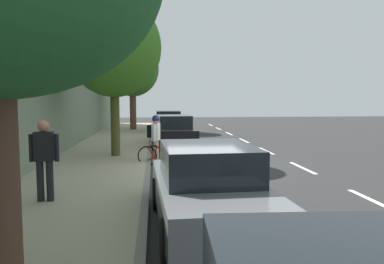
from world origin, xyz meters
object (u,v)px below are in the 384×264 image
at_px(parked_sedan_black_second, 174,131).
at_px(cyclist_with_backpack, 155,134).
at_px(pedestrian_on_phone, 44,156).
at_px(street_tree_near_cyclist, 132,69).
at_px(parked_sedan_green_nearest, 168,122).
at_px(bicycle_at_curb, 162,156).
at_px(street_tree_mid_block, 114,48).
at_px(parked_sedan_grey_mid, 207,188).

bearing_deg(parked_sedan_black_second, cyclist_with_backpack, 79.42).
bearing_deg(pedestrian_on_phone, street_tree_near_cyclist, -92.53).
xyz_separation_m(parked_sedan_green_nearest, bicycle_at_curb, (0.68, 12.33, -0.38)).
distance_m(cyclist_with_backpack, pedestrian_on_phone, 5.74).
relative_size(cyclist_with_backpack, street_tree_near_cyclist, 0.28).
xyz_separation_m(parked_sedan_green_nearest, parked_sedan_black_second, (-0.05, 6.79, 0.00)).
bearing_deg(street_tree_mid_block, parked_sedan_black_second, -122.70).
relative_size(bicycle_at_curb, pedestrian_on_phone, 0.98).
distance_m(parked_sedan_green_nearest, pedestrian_on_phone, 17.42).
relative_size(street_tree_mid_block, pedestrian_on_phone, 3.47).
bearing_deg(bicycle_at_curb, pedestrian_on_phone, 61.65).
bearing_deg(parked_sedan_grey_mid, pedestrian_on_phone, -26.57).
relative_size(street_tree_near_cyclist, street_tree_mid_block, 1.04).
height_order(bicycle_at_curb, street_tree_mid_block, street_tree_mid_block).
distance_m(parked_sedan_black_second, cyclist_with_backpack, 5.18).
relative_size(parked_sedan_green_nearest, bicycle_at_curb, 2.59).
bearing_deg(cyclist_with_backpack, street_tree_mid_block, -39.17).
height_order(parked_sedan_green_nearest, parked_sedan_black_second, same).
height_order(parked_sedan_black_second, cyclist_with_backpack, cyclist_with_backpack).
relative_size(parked_sedan_green_nearest, cyclist_with_backpack, 2.51).
bearing_deg(street_tree_mid_block, parked_sedan_green_nearest, -102.83).
distance_m(parked_sedan_green_nearest, street_tree_near_cyclist, 4.76).
distance_m(parked_sedan_black_second, street_tree_near_cyclist, 9.71).
height_order(parked_sedan_green_nearest, street_tree_mid_block, street_tree_mid_block).
relative_size(parked_sedan_green_nearest, parked_sedan_black_second, 0.98).
xyz_separation_m(bicycle_at_curb, street_tree_near_cyclist, (1.74, -14.19, 4.03)).
xyz_separation_m(parked_sedan_black_second, parked_sedan_grey_mid, (0.04, 11.95, 0.00)).
height_order(street_tree_mid_block, pedestrian_on_phone, street_tree_mid_block).
distance_m(parked_sedan_grey_mid, street_tree_mid_block, 9.16).
relative_size(cyclist_with_backpack, street_tree_mid_block, 0.29).
height_order(parked_sedan_grey_mid, street_tree_mid_block, street_tree_mid_block).
height_order(bicycle_at_curb, pedestrian_on_phone, pedestrian_on_phone).
distance_m(parked_sedan_black_second, street_tree_mid_block, 5.76).
distance_m(bicycle_at_curb, cyclist_with_backpack, 0.87).
height_order(parked_sedan_black_second, pedestrian_on_phone, pedestrian_on_phone).
bearing_deg(bicycle_at_curb, parked_sedan_green_nearest, -93.16).
xyz_separation_m(parked_sedan_green_nearest, street_tree_near_cyclist, (2.42, -1.86, 3.65)).
relative_size(parked_sedan_green_nearest, parked_sedan_grey_mid, 0.99).
bearing_deg(parked_sedan_green_nearest, bicycle_at_curb, 86.84).
bearing_deg(parked_sedan_black_second, pedestrian_on_phone, 72.23).
bearing_deg(parked_sedan_green_nearest, pedestrian_on_phone, 79.21).
relative_size(parked_sedan_grey_mid, pedestrian_on_phone, 2.58).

